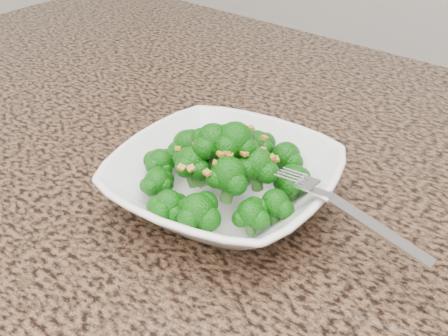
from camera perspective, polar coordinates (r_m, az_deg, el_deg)
The scene contains 5 objects.
granite_counter at distance 0.67m, azimuth 1.67°, elevation -3.31°, with size 1.64×1.04×0.03m, color brown.
bowl at distance 0.62m, azimuth -0.00°, elevation -1.57°, with size 0.24×0.24×0.06m, color white.
broccoli_pile at distance 0.59m, azimuth -0.00°, elevation 3.49°, with size 0.21×0.21×0.07m, color #105F0A, non-canonical shape.
garlic_topping at distance 0.57m, azimuth -0.00°, elevation 6.64°, with size 0.13×0.13×0.01m, color #B7812C, non-canonical shape.
fork at distance 0.55m, azimuth 10.19°, elevation -2.74°, with size 0.19×0.03×0.01m, color silver, non-canonical shape.
Camera 1 is at (0.33, -0.13, 1.28)m, focal length 45.00 mm.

